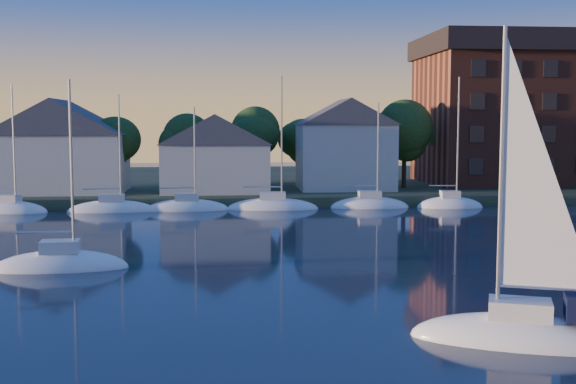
{
  "coord_description": "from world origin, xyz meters",
  "views": [
    {
      "loc": [
        -5.07,
        -18.7,
        8.27
      ],
      "look_at": [
        -1.48,
        22.0,
        4.31
      ],
      "focal_mm": 45.0,
      "sensor_mm": 36.0,
      "label": 1
    }
  ],
  "objects": [
    {
      "name": "shoreline_land",
      "position": [
        0.0,
        75.0,
        0.0
      ],
      "size": [
        160.0,
        50.0,
        2.0
      ],
      "primitive_type": "cube",
      "color": "#2C3821",
      "rests_on": "ground"
    },
    {
      "name": "wooden_dock",
      "position": [
        0.0,
        52.0,
        0.0
      ],
      "size": [
        120.0,
        3.0,
        1.0
      ],
      "primitive_type": "cube",
      "color": "brown",
      "rests_on": "ground"
    },
    {
      "name": "clubhouse_west",
      "position": [
        -22.0,
        58.0,
        5.93
      ],
      "size": [
        13.65,
        9.45,
        9.64
      ],
      "color": "beige",
      "rests_on": "shoreline_land"
    },
    {
      "name": "clubhouse_centre",
      "position": [
        -6.0,
        57.0,
        5.13
      ],
      "size": [
        11.55,
        8.4,
        8.08
      ],
      "color": "beige",
      "rests_on": "shoreline_land"
    },
    {
      "name": "clubhouse_east",
      "position": [
        8.0,
        59.0,
        6.0
      ],
      "size": [
        10.5,
        8.4,
        9.8
      ],
      "color": "beige",
      "rests_on": "shoreline_land"
    },
    {
      "name": "condo_block",
      "position": [
        34.0,
        64.95,
        9.79
      ],
      "size": [
        31.0,
        17.0,
        17.4
      ],
      "color": "brown",
      "rests_on": "shoreline_land"
    },
    {
      "name": "tree_line",
      "position": [
        2.0,
        63.0,
        7.18
      ],
      "size": [
        93.4,
        5.4,
        8.9
      ],
      "color": "#3A291A",
      "rests_on": "shoreline_land"
    },
    {
      "name": "moored_fleet",
      "position": [
        -12.0,
        49.0,
        0.1
      ],
      "size": [
        63.5,
        2.4,
        12.05
      ],
      "color": "white",
      "rests_on": "ground"
    },
    {
      "name": "hero_sailboat",
      "position": [
        6.05,
        6.82,
        0.55
      ],
      "size": [
        8.52,
        5.36,
        12.88
      ],
      "rotation": [
        0.0,
        0.0,
        2.77
      ],
      "color": "white",
      "rests_on": "ground"
    },
    {
      "name": "drifting_sailboat_left",
      "position": [
        -14.34,
        22.32,
        0.1
      ],
      "size": [
        7.71,
        3.03,
        11.75
      ],
      "rotation": [
        0.0,
        0.0,
        0.07
      ],
      "color": "white",
      "rests_on": "ground"
    }
  ]
}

